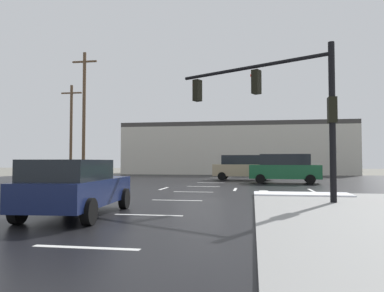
{
  "coord_description": "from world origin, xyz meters",
  "views": [
    {
      "loc": [
        2.94,
        -20.2,
        1.56
      ],
      "look_at": [
        -1.68,
        7.86,
        2.74
      ],
      "focal_mm": 34.36,
      "sensor_mm": 36.0,
      "label": 1
    }
  ],
  "objects_px": {
    "traffic_signal_mast": "(281,98)",
    "sedan_navy": "(76,186)",
    "suv_tan": "(243,167)",
    "suv_green": "(285,168)",
    "utility_pole_distant": "(71,129)",
    "utility_pole_far": "(84,113)"
  },
  "relations": [
    {
      "from": "suv_tan",
      "to": "utility_pole_far",
      "type": "height_order",
      "value": "utility_pole_far"
    },
    {
      "from": "suv_green",
      "to": "utility_pole_far",
      "type": "distance_m",
      "value": 17.44
    },
    {
      "from": "sedan_navy",
      "to": "suv_green",
      "type": "distance_m",
      "value": 18.18
    },
    {
      "from": "suv_green",
      "to": "utility_pole_distant",
      "type": "height_order",
      "value": "utility_pole_distant"
    },
    {
      "from": "suv_tan",
      "to": "utility_pole_distant",
      "type": "height_order",
      "value": "utility_pole_distant"
    },
    {
      "from": "utility_pole_far",
      "to": "utility_pole_distant",
      "type": "height_order",
      "value": "utility_pole_far"
    },
    {
      "from": "suv_green",
      "to": "utility_pole_far",
      "type": "height_order",
      "value": "utility_pole_far"
    },
    {
      "from": "suv_tan",
      "to": "utility_pole_distant",
      "type": "bearing_deg",
      "value": -12.08
    },
    {
      "from": "traffic_signal_mast",
      "to": "sedan_navy",
      "type": "distance_m",
      "value": 8.13
    },
    {
      "from": "suv_tan",
      "to": "sedan_navy",
      "type": "relative_size",
      "value": 1.06
    },
    {
      "from": "suv_tan",
      "to": "sedan_navy",
      "type": "bearing_deg",
      "value": 80.88
    },
    {
      "from": "traffic_signal_mast",
      "to": "utility_pole_distant",
      "type": "relative_size",
      "value": 0.63
    },
    {
      "from": "suv_tan",
      "to": "suv_green",
      "type": "height_order",
      "value": "same"
    },
    {
      "from": "suv_tan",
      "to": "suv_green",
      "type": "distance_m",
      "value": 5.04
    },
    {
      "from": "suv_green",
      "to": "utility_pole_distant",
      "type": "relative_size",
      "value": 0.53
    },
    {
      "from": "traffic_signal_mast",
      "to": "sedan_navy",
      "type": "bearing_deg",
      "value": 65.71
    },
    {
      "from": "suv_green",
      "to": "traffic_signal_mast",
      "type": "bearing_deg",
      "value": 89.53
    },
    {
      "from": "traffic_signal_mast",
      "to": "suv_tan",
      "type": "distance_m",
      "value": 16.55
    },
    {
      "from": "suv_green",
      "to": "utility_pole_distant",
      "type": "xyz_separation_m",
      "value": [
        -20.48,
        8.45,
        3.8
      ]
    },
    {
      "from": "traffic_signal_mast",
      "to": "utility_pole_far",
      "type": "xyz_separation_m",
      "value": [
        -15.36,
        15.28,
        1.75
      ]
    },
    {
      "from": "utility_pole_distant",
      "to": "sedan_navy",
      "type": "bearing_deg",
      "value": -62.04
    },
    {
      "from": "utility_pole_distant",
      "to": "suv_green",
      "type": "bearing_deg",
      "value": -22.42
    }
  ]
}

